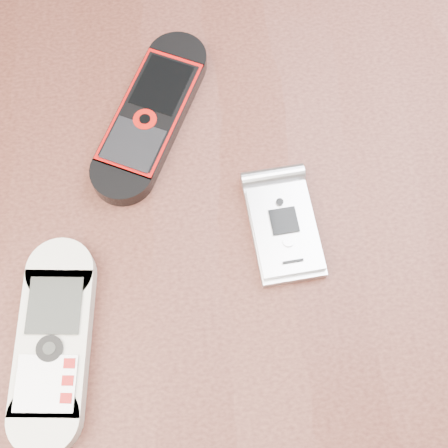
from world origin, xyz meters
TOP-DOWN VIEW (x-y plane):
  - ground at (0.00, 0.00)m, footprint 4.00×4.00m
  - table at (0.00, 0.00)m, footprint 1.20×0.80m
  - nokia_white at (-0.12, -0.08)m, footprint 0.06×0.16m
  - nokia_black_red at (-0.05, 0.10)m, footprint 0.12×0.17m
  - motorola_razr at (0.05, -0.01)m, footprint 0.06×0.10m

SIDE VIEW (x-z plane):
  - ground at x=0.00m, z-range 0.00..0.00m
  - table at x=0.00m, z-range 0.27..1.02m
  - motorola_razr at x=0.05m, z-range 0.75..0.76m
  - nokia_black_red at x=-0.05m, z-range 0.75..0.77m
  - nokia_white at x=-0.12m, z-range 0.75..0.77m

